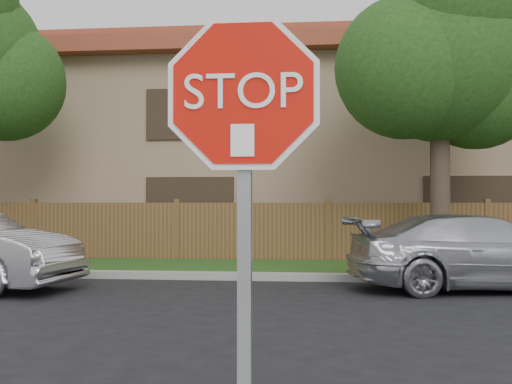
# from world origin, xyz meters

# --- Properties ---
(far_curb) EXTENTS (70.00, 0.30, 0.15)m
(far_curb) POSITION_xyz_m (0.00, 8.15, 0.07)
(far_curb) COLOR gray
(far_curb) RESTS_ON ground
(grass_strip) EXTENTS (70.00, 3.00, 0.12)m
(grass_strip) POSITION_xyz_m (0.00, 9.80, 0.06)
(grass_strip) COLOR #1E4714
(grass_strip) RESTS_ON ground
(fence) EXTENTS (70.00, 0.12, 1.60)m
(fence) POSITION_xyz_m (0.00, 11.40, 0.80)
(fence) COLOR brown
(fence) RESTS_ON ground
(apartment_building) EXTENTS (35.20, 9.20, 7.20)m
(apartment_building) POSITION_xyz_m (0.00, 17.00, 3.53)
(apartment_building) COLOR #A08463
(apartment_building) RESTS_ON ground
(tree_mid) EXTENTS (4.80, 3.90, 7.35)m
(tree_mid) POSITION_xyz_m (2.52, 9.57, 4.87)
(tree_mid) COLOR #382B21
(tree_mid) RESTS_ON ground
(stop_sign) EXTENTS (1.01, 0.13, 2.55)m
(stop_sign) POSITION_xyz_m (-0.65, -1.48, 1.83)
(stop_sign) COLOR gray
(stop_sign) RESTS_ON sidewalk_near
(sedan_right) EXTENTS (5.07, 2.74, 1.40)m
(sedan_right) POSITION_xyz_m (2.68, 7.17, 0.70)
(sedan_right) COLOR #AEAFB5
(sedan_right) RESTS_ON ground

